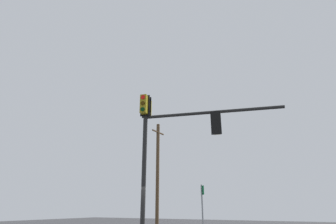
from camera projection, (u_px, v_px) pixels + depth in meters
signal_mast_assembly at (167, 134)px, 12.14m from camera, size 2.07×6.22×6.72m
utility_pole_wooden at (158, 171)px, 27.54m from camera, size 2.21×0.35×10.18m
route_sign_primary at (203, 207)px, 13.17m from camera, size 0.26×0.25×2.74m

